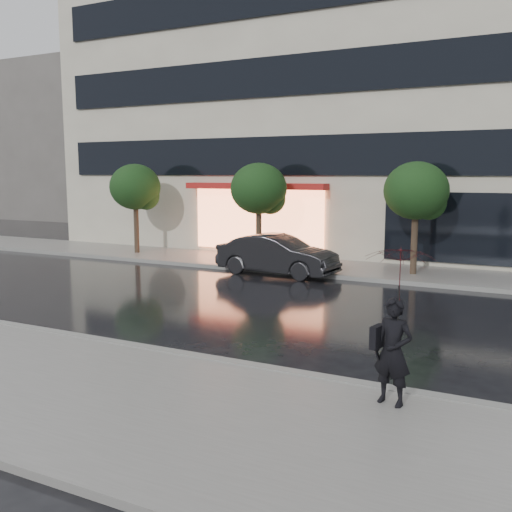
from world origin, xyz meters
The scene contains 12 objects.
ground centered at (0.00, 0.00, 0.00)m, with size 120.00×120.00×0.00m, color black.
sidewalk_near centered at (0.00, -3.25, 0.06)m, with size 60.00×4.50×0.12m, color slate.
sidewalk_far centered at (0.00, 10.25, 0.06)m, with size 60.00×3.50×0.12m, color slate.
curb_near centered at (0.00, -1.00, 0.07)m, with size 60.00×0.25×0.14m, color gray.
curb_far centered at (0.00, 8.50, 0.07)m, with size 60.00×0.25×0.14m, color gray.
office_building centered at (0.00, 17.97, 9.00)m, with size 30.00×12.76×18.00m.
bg_building_left centered at (-28.00, 26.00, 6.00)m, with size 14.00×10.00×12.00m, color #59544F.
tree_far_west centered at (-8.94, 10.03, 2.92)m, with size 2.20×2.20×3.99m.
tree_mid_west centered at (-2.94, 10.03, 2.92)m, with size 2.20×2.20×3.99m.
tree_mid_east centered at (3.06, 10.03, 2.92)m, with size 2.20×2.20×3.99m.
parked_car centered at (-1.42, 8.30, 0.72)m, with size 1.51×4.34×1.43m, color black.
pedestrian_with_umbrella centered at (5.05, -1.63, 1.75)m, with size 1.23×1.24×2.42m.
Camera 1 is at (6.87, -9.91, 3.59)m, focal length 40.00 mm.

